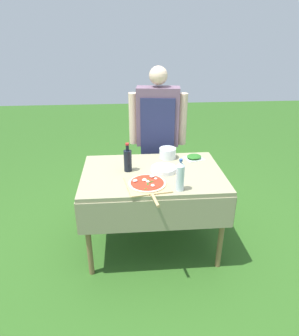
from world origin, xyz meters
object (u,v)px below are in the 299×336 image
object	(u,v)px
oil_bottle	(128,160)
plate_stack	(164,169)
mixing_tub	(168,153)
water_bottle	(180,176)
herb_container	(194,157)
person_cook	(158,131)
pizza_on_peel	(147,184)
prep_table	(152,181)

from	to	relation	value
oil_bottle	plate_stack	bearing A→B (deg)	-7.15
mixing_tub	water_bottle	bearing A→B (deg)	-89.34
water_bottle	plate_stack	size ratio (longest dim) A/B	1.17
herb_container	person_cook	bearing A→B (deg)	129.18
pizza_on_peel	oil_bottle	xyz separation A→B (m)	(-0.15, 0.29, 0.09)
prep_table	oil_bottle	xyz separation A→B (m)	(-0.21, 0.05, 0.19)
water_bottle	mixing_tub	size ratio (longest dim) A/B	1.63
oil_bottle	pizza_on_peel	bearing A→B (deg)	-63.05
person_cook	herb_container	size ratio (longest dim) A/B	7.86
pizza_on_peel	mixing_tub	world-z (taller)	mixing_tub
prep_table	plate_stack	world-z (taller)	plate_stack
prep_table	person_cook	bearing A→B (deg)	80.09
herb_container	plate_stack	bearing A→B (deg)	-142.14
prep_table	herb_container	distance (m)	0.51
herb_container	prep_table	bearing A→B (deg)	-148.49
prep_table	person_cook	xyz separation A→B (m)	(0.11, 0.64, 0.25)
person_cook	plate_stack	xyz separation A→B (m)	(-0.01, -0.64, -0.14)
plate_stack	person_cook	bearing A→B (deg)	88.76
prep_table	water_bottle	bearing A→B (deg)	-61.37
mixing_tub	plate_stack	xyz separation A→B (m)	(-0.08, -0.30, -0.03)
oil_bottle	mixing_tub	size ratio (longest dim) A/B	1.61
water_bottle	person_cook	bearing A→B (deg)	94.05
oil_bottle	water_bottle	size ratio (longest dim) A/B	0.99
oil_bottle	herb_container	bearing A→B (deg)	18.68
pizza_on_peel	herb_container	distance (m)	0.70
oil_bottle	plate_stack	distance (m)	0.32
herb_container	water_bottle	bearing A→B (deg)	-112.32
prep_table	oil_bottle	world-z (taller)	oil_bottle
oil_bottle	water_bottle	distance (m)	0.55
oil_bottle	mixing_tub	world-z (taller)	oil_bottle
pizza_on_peel	plate_stack	xyz separation A→B (m)	(0.16, 0.25, 0.01)
herb_container	plate_stack	xyz separation A→B (m)	(-0.33, -0.25, 0.00)
person_cook	herb_container	world-z (taller)	person_cook
mixing_tub	herb_container	bearing A→B (deg)	-10.04
pizza_on_peel	mixing_tub	bearing A→B (deg)	57.28
oil_bottle	mixing_tub	bearing A→B (deg)	33.97
prep_table	plate_stack	bearing A→B (deg)	3.92
herb_container	mixing_tub	xyz separation A→B (m)	(-0.25, 0.04, 0.03)
person_cook	herb_container	xyz separation A→B (m)	(0.31, -0.38, -0.14)
pizza_on_peel	herb_container	size ratio (longest dim) A/B	2.56
water_bottle	plate_stack	distance (m)	0.36
oil_bottle	herb_container	distance (m)	0.68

